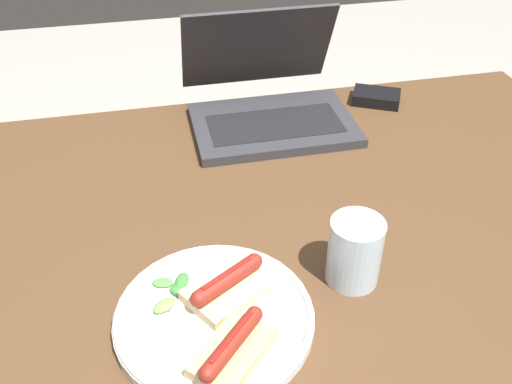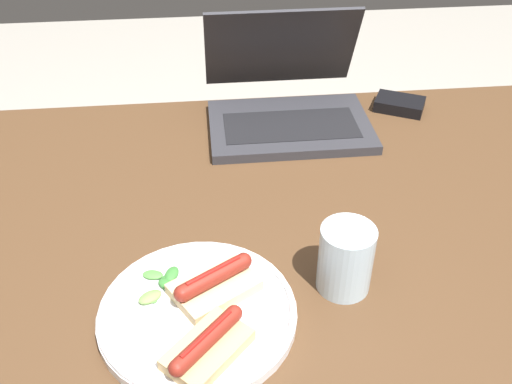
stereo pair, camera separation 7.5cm
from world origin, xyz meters
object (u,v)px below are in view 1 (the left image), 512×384
(plate, at_px, (214,317))
(drinking_glass, at_px, (355,251))
(laptop, at_px, (269,102))
(external_drive, at_px, (376,97))

(plate, bearing_deg, drinking_glass, 10.87)
(laptop, height_order, drinking_glass, laptop)
(external_drive, bearing_deg, laptop, -148.55)
(laptop, bearing_deg, plate, -110.85)
(laptop, bearing_deg, external_drive, 4.52)
(drinking_glass, distance_m, external_drive, 0.52)
(drinking_glass, bearing_deg, plate, -169.13)
(drinking_glass, bearing_deg, external_drive, 64.43)
(laptop, height_order, external_drive, laptop)
(plate, distance_m, drinking_glass, 0.20)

